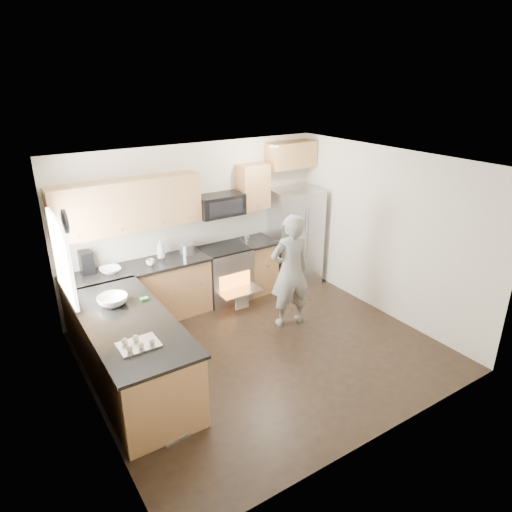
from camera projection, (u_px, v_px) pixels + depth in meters
ground at (264, 351)px, 6.35m from camera, size 4.50×4.50×0.00m
room_shell at (261, 238)px, 5.71m from camera, size 4.54×4.04×2.62m
back_cabinet_run at (170, 256)px, 7.05m from camera, size 4.45×0.64×2.50m
peninsula at (131, 353)px, 5.49m from camera, size 0.96×2.36×1.04m
stove_range at (225, 261)px, 7.59m from camera, size 0.76×0.97×1.79m
refrigerator at (295, 236)px, 8.19m from camera, size 0.94×0.79×1.71m
person at (290, 271)px, 6.72m from camera, size 0.70×0.52×1.75m
dish_rack at (177, 420)px, 4.97m from camera, size 0.58×0.49×0.32m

